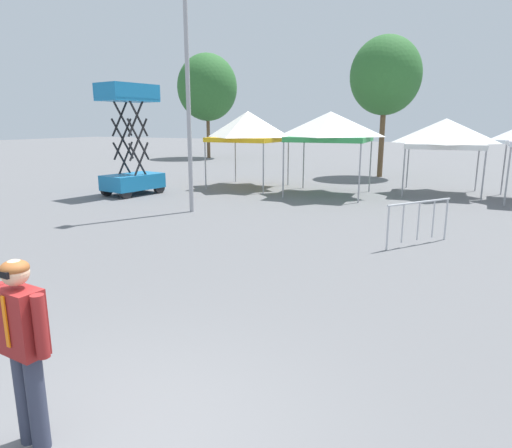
# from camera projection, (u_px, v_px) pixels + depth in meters

# --- Properties ---
(ground_plane) EXTENTS (140.00, 140.00, 0.00)m
(ground_plane) POSITION_uv_depth(u_px,v_px,m) (115.00, 446.00, 4.10)
(ground_plane) COLOR slate
(canopy_tent_behind_left) EXTENTS (2.96, 2.96, 3.40)m
(canopy_tent_behind_left) POSITION_uv_depth(u_px,v_px,m) (248.00, 126.00, 20.04)
(canopy_tent_behind_left) COLOR #9E9EA3
(canopy_tent_behind_left) RESTS_ON ground
(canopy_tent_far_right) EXTENTS (3.29, 3.29, 3.33)m
(canopy_tent_far_right) POSITION_uv_depth(u_px,v_px,m) (330.00, 127.00, 17.82)
(canopy_tent_far_right) COLOR #9E9EA3
(canopy_tent_far_right) RESTS_ON ground
(canopy_tent_center) EXTENTS (3.19, 3.19, 3.07)m
(canopy_tent_center) POSITION_uv_depth(u_px,v_px,m) (445.00, 133.00, 18.08)
(canopy_tent_center) COLOR #9E9EA3
(canopy_tent_center) RESTS_ON ground
(scissor_lift) EXTENTS (1.79, 2.52, 4.38)m
(scissor_lift) POSITION_uv_depth(u_px,v_px,m) (132.00, 163.00, 18.18)
(scissor_lift) COLOR black
(scissor_lift) RESTS_ON ground
(person_foreground) EXTENTS (0.65, 0.28, 1.78)m
(person_foreground) POSITION_uv_depth(u_px,v_px,m) (24.00, 341.00, 3.90)
(person_foreground) COLOR #33384C
(person_foreground) RESTS_ON ground
(light_pole_near_lift) EXTENTS (0.36, 0.36, 9.40)m
(light_pole_near_lift) POSITION_uv_depth(u_px,v_px,m) (186.00, 44.00, 13.76)
(light_pole_near_lift) COLOR #9E9EA3
(light_pole_near_lift) RESTS_ON ground
(tree_behind_tents_right) EXTENTS (3.69, 3.69, 7.34)m
(tree_behind_tents_right) POSITION_uv_depth(u_px,v_px,m) (386.00, 76.00, 23.43)
(tree_behind_tents_right) COLOR brown
(tree_behind_tents_right) RESTS_ON ground
(tree_behind_tents_center) EXTENTS (4.87, 4.87, 8.40)m
(tree_behind_tents_center) POSITION_uv_depth(u_px,v_px,m) (207.00, 87.00, 36.54)
(tree_behind_tents_center) COLOR brown
(tree_behind_tents_center) RESTS_ON ground
(crowd_barrier_near_person) EXTENTS (1.26, 1.74, 1.08)m
(crowd_barrier_near_person) POSITION_uv_depth(u_px,v_px,m) (419.00, 214.00, 10.72)
(crowd_barrier_near_person) COLOR #B7BABF
(crowd_barrier_near_person) RESTS_ON ground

